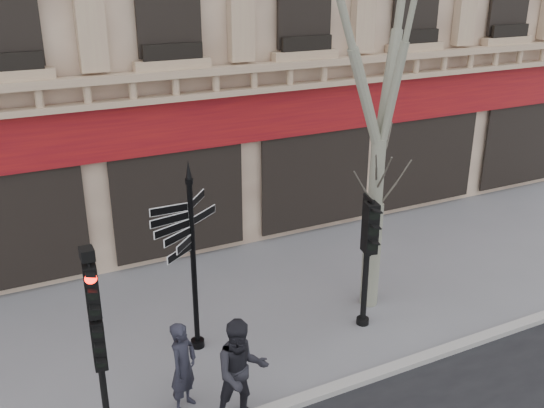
{
  "coord_description": "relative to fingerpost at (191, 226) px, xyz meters",
  "views": [
    {
      "loc": [
        -4.28,
        -8.87,
        7.17
      ],
      "look_at": [
        0.46,
        0.6,
        2.98
      ],
      "focal_mm": 40.0,
      "sensor_mm": 36.0,
      "label": 1
    }
  ],
  "objects": [
    {
      "name": "ground",
      "position": [
        1.0,
        -1.03,
        -2.64
      ],
      "size": [
        80.0,
        80.0,
        0.0
      ],
      "primitive_type": "plane",
      "color": "slate",
      "rests_on": "ground"
    },
    {
      "name": "kerb",
      "position": [
        1.0,
        -2.43,
        -2.58
      ],
      "size": [
        80.0,
        0.25,
        0.12
      ],
      "primitive_type": "cube",
      "color": "#989590",
      "rests_on": "ground"
    },
    {
      "name": "fingerpost",
      "position": [
        0.0,
        0.0,
        0.0
      ],
      "size": [
        2.19,
        2.19,
        3.94
      ],
      "rotation": [
        0.0,
        0.0,
        0.43
      ],
      "color": "black",
      "rests_on": "ground"
    },
    {
      "name": "traffic_signal_main",
      "position": [
        -2.16,
        -1.71,
        -0.5
      ],
      "size": [
        0.4,
        0.3,
        3.39
      ],
      "rotation": [
        0.0,
        0.0,
        -0.1
      ],
      "color": "black",
      "rests_on": "ground"
    },
    {
      "name": "traffic_signal_secondary",
      "position": [
        3.45,
        -0.8,
        -0.69
      ],
      "size": [
        0.53,
        0.43,
        2.81
      ],
      "rotation": [
        0.0,
        0.0,
        -0.21
      ],
      "color": "black",
      "rests_on": "ground"
    },
    {
      "name": "pedestrian_a",
      "position": [
        -0.81,
        -1.61,
        -1.81
      ],
      "size": [
        0.72,
        0.7,
        1.67
      ],
      "primitive_type": "imported",
      "rotation": [
        0.0,
        0.0,
        0.71
      ],
      "color": "black",
      "rests_on": "ground"
    },
    {
      "name": "pedestrian_b",
      "position": [
        -0.05,
        -2.33,
        -1.68
      ],
      "size": [
        1.02,
        0.84,
        1.92
      ],
      "primitive_type": "imported",
      "rotation": [
        0.0,
        0.0,
        -0.13
      ],
      "color": "black",
      "rests_on": "ground"
    }
  ]
}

